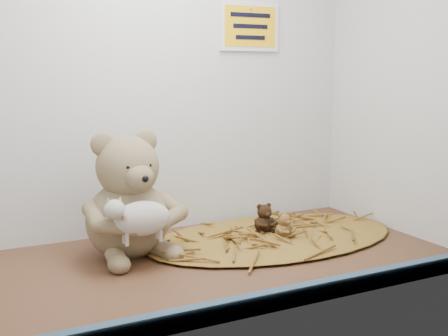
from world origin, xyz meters
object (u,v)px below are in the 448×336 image
toy_lamb (142,218)px  mini_teddy_tan (284,224)px  main_teddy (127,194)px  mini_teddy_brown (264,217)px

toy_lamb → mini_teddy_tan: toy_lamb is taller
main_teddy → mini_teddy_brown: size_ratio=3.80×
main_teddy → mini_teddy_brown: bearing=-8.2°
main_teddy → mini_teddy_tan: bearing=-18.1°
toy_lamb → mini_teddy_tan: size_ratio=2.47×
main_teddy → mini_teddy_brown: 37.57cm
toy_lamb → mini_teddy_tan: bearing=4.1°
mini_teddy_tan → toy_lamb: bearing=174.7°
mini_teddy_tan → mini_teddy_brown: (-1.77, 6.78, 0.54)cm
toy_lamb → mini_teddy_brown: 38.06cm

